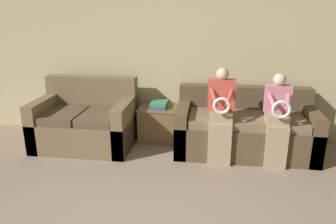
{
  "coord_description": "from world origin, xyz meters",
  "views": [
    {
      "loc": [
        0.64,
        -1.82,
        1.92
      ],
      "look_at": [
        0.14,
        1.77,
        0.74
      ],
      "focal_mm": 35.0,
      "sensor_mm": 36.0,
      "label": 1
    }
  ],
  "objects_px": {
    "book_stack": "(159,104)",
    "child_right_seated": "(277,117)",
    "couch_main": "(244,129)",
    "side_shelf": "(159,123)",
    "couch_side": "(86,123)",
    "child_left_seated": "(221,113)"
  },
  "relations": [
    {
      "from": "child_left_seated",
      "to": "child_right_seated",
      "type": "bearing_deg",
      "value": -0.44
    },
    {
      "from": "child_left_seated",
      "to": "book_stack",
      "type": "height_order",
      "value": "child_left_seated"
    },
    {
      "from": "side_shelf",
      "to": "couch_main",
      "type": "bearing_deg",
      "value": -10.63
    },
    {
      "from": "child_left_seated",
      "to": "side_shelf",
      "type": "relative_size",
      "value": 2.14
    },
    {
      "from": "couch_main",
      "to": "book_stack",
      "type": "distance_m",
      "value": 1.26
    },
    {
      "from": "couch_side",
      "to": "side_shelf",
      "type": "height_order",
      "value": "couch_side"
    },
    {
      "from": "couch_side",
      "to": "couch_main",
      "type": "bearing_deg",
      "value": 2.17
    },
    {
      "from": "side_shelf",
      "to": "book_stack",
      "type": "relative_size",
      "value": 1.77
    },
    {
      "from": "book_stack",
      "to": "child_right_seated",
      "type": "bearing_deg",
      "value": -20.97
    },
    {
      "from": "couch_main",
      "to": "child_left_seated",
      "type": "xyz_separation_m",
      "value": [
        -0.34,
        -0.36,
        0.33
      ]
    },
    {
      "from": "couch_side",
      "to": "child_left_seated",
      "type": "height_order",
      "value": "child_left_seated"
    },
    {
      "from": "couch_main",
      "to": "child_right_seated",
      "type": "height_order",
      "value": "child_right_seated"
    },
    {
      "from": "child_right_seated",
      "to": "book_stack",
      "type": "relative_size",
      "value": 3.62
    },
    {
      "from": "side_shelf",
      "to": "book_stack",
      "type": "xyz_separation_m",
      "value": [
        0.01,
        0.01,
        0.29
      ]
    },
    {
      "from": "couch_main",
      "to": "couch_side",
      "type": "xyz_separation_m",
      "value": [
        -2.22,
        -0.08,
        0.01
      ]
    },
    {
      "from": "child_left_seated",
      "to": "book_stack",
      "type": "relative_size",
      "value": 3.78
    },
    {
      "from": "couch_main",
      "to": "side_shelf",
      "type": "height_order",
      "value": "couch_main"
    },
    {
      "from": "child_right_seated",
      "to": "side_shelf",
      "type": "xyz_separation_m",
      "value": [
        -1.57,
        0.59,
        -0.37
      ]
    },
    {
      "from": "couch_side",
      "to": "child_right_seated",
      "type": "height_order",
      "value": "child_right_seated"
    },
    {
      "from": "book_stack",
      "to": "side_shelf",
      "type": "bearing_deg",
      "value": -149.52
    },
    {
      "from": "couch_side",
      "to": "child_left_seated",
      "type": "xyz_separation_m",
      "value": [
        1.88,
        -0.27,
        0.32
      ]
    },
    {
      "from": "child_left_seated",
      "to": "book_stack",
      "type": "bearing_deg",
      "value": 145.97
    }
  ]
}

